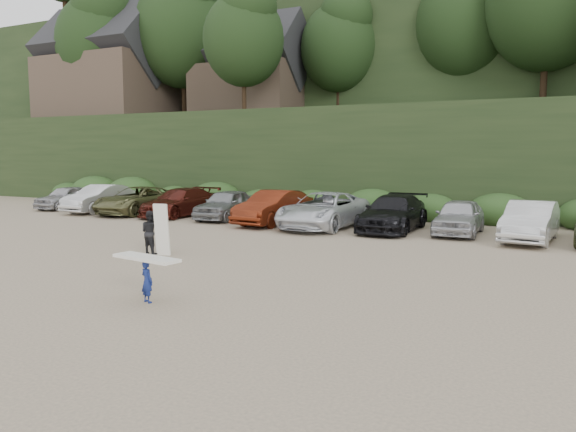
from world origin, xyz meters
The scene contains 5 objects.
ground centered at (0.00, 0.00, 0.00)m, with size 120.00×120.00×0.00m, color tan.
hillside_backdrop centered at (-0.26, 35.93, 11.22)m, with size 90.00×41.50×28.00m.
parked_cars centered at (1.37, 9.99, 0.77)m, with size 39.55×6.27×1.63m.
child_surfer centered at (1.86, -4.07, 0.74)m, with size 1.86×0.77×1.09m.
adult_surfer centered at (-2.19, 0.79, 0.76)m, with size 1.22×0.66×1.76m.
Camera 1 is at (10.57, -13.89, 3.49)m, focal length 35.00 mm.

